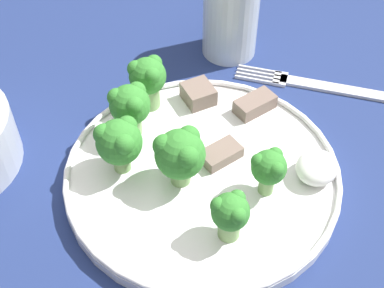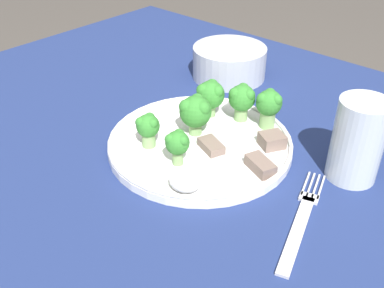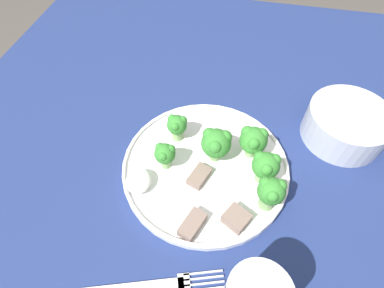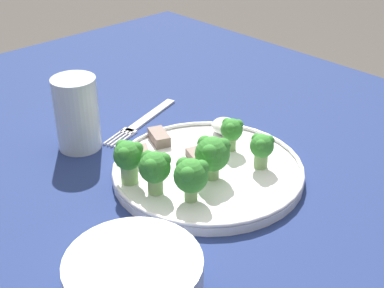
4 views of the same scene
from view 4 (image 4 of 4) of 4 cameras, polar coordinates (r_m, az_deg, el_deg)
The scene contains 15 objects.
table at distance 0.86m, azimuth 0.72°, elevation -6.37°, with size 1.24×0.95×0.70m.
dinner_plate at distance 0.76m, azimuth 1.71°, elevation -2.83°, with size 0.27×0.27×0.02m.
fork at distance 0.91m, azimuth -5.26°, elevation 2.44°, with size 0.08×0.19×0.00m.
cream_bowl at distance 0.56m, azimuth -6.17°, elevation -14.64°, with size 0.14×0.14×0.06m.
drinking_glass at distance 0.83m, azimuth -12.13°, elevation 2.80°, with size 0.07×0.07×0.11m.
broccoli_floret_near_rim_left at distance 0.78m, azimuth 4.26°, elevation 1.50°, with size 0.03×0.03×0.05m.
broccoli_floret_center_left at distance 0.69m, azimuth -4.00°, elevation -2.54°, with size 0.04×0.04×0.06m.
broccoli_floret_back_left at distance 0.71m, azimuth -6.81°, elevation -1.40°, with size 0.04×0.04×0.06m.
broccoli_floret_front_left at distance 0.67m, azimuth -0.12°, elevation -3.35°, with size 0.05×0.04×0.06m.
broccoli_floret_center_back at distance 0.71m, azimuth 2.18°, elevation -1.02°, with size 0.05×0.05×0.06m.
broccoli_floret_mid_cluster at distance 0.75m, azimuth 7.45°, elevation -0.35°, with size 0.03×0.03×0.05m.
meat_slice_front_slice at distance 0.77m, azimuth 0.66°, elevation -1.36°, with size 0.05×0.04×0.01m.
meat_slice_middle_slice at distance 0.82m, azimuth -3.53°, elevation 0.74°, with size 0.05×0.04×0.02m.
meat_slice_rear_slice at distance 0.77m, azimuth -5.89°, elevation -1.17°, with size 0.04×0.04×0.02m.
sauce_dollop at distance 0.84m, azimuth 3.55°, elevation 1.92°, with size 0.04×0.04×0.02m.
Camera 4 is at (-0.50, 0.48, 1.12)m, focal length 50.00 mm.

